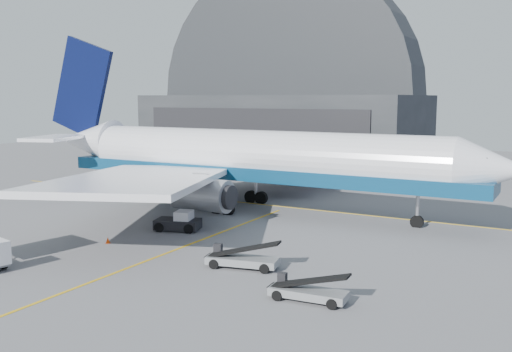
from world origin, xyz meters
The scene contains 8 objects.
ground centered at (0.00, 0.00, 0.00)m, with size 200.00×200.00×0.00m, color #565659.
taxi_lines centered at (0.00, 12.67, 0.01)m, with size 80.00×42.12×0.02m.
hangar centered at (-22.00, 64.95, 9.54)m, with size 50.00×28.30×28.00m.
airliner centered at (-4.26, 17.14, 5.37)m, with size 54.64×52.99×19.18m.
pushback_tug centered at (-3.75, 5.82, 0.67)m, with size 4.31×3.22×1.78m.
belt_loader_a centered at (6.80, -1.15, 0.62)m, with size 5.38×2.71×2.01m.
belt_loader_b centered at (13.36, -4.83, 0.57)m, with size 4.86×1.98×1.83m.
traffic_cone centered at (-5.97, -0.69, 0.24)m, with size 0.36×0.36×0.51m.
Camera 1 is at (26.12, -33.86, 11.64)m, focal length 40.00 mm.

